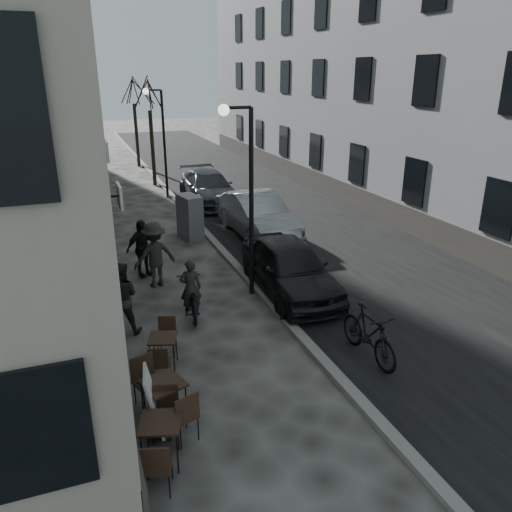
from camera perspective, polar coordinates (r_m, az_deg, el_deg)
ground at (r=9.39m, az=12.89°, el=-18.68°), size 120.00×120.00×0.00m
road at (r=24.12m, az=-0.06°, el=6.45°), size 7.30×60.00×0.00m
kerb at (r=23.12m, az=-8.61°, el=5.75°), size 0.25×60.00×0.12m
building_left at (r=22.59m, az=-27.16°, el=23.92°), size 4.00×35.00×16.00m
building_right at (r=26.44m, az=12.24°, el=24.73°), size 4.00×35.00×16.00m
streetlamp_near at (r=12.91m, az=-1.27°, el=8.45°), size 0.90×0.28×5.09m
streetlamp_far at (r=24.43m, az=-10.92°, el=13.81°), size 0.90×0.28×5.09m
tree_near at (r=27.28m, az=-12.16°, el=17.56°), size 2.40×2.40×5.70m
tree_far at (r=33.22m, az=-13.88°, el=17.88°), size 2.40×2.40×5.70m
bistro_set_a at (r=8.41m, az=-10.76°, el=-19.68°), size 0.86×1.61×0.92m
bistro_set_b at (r=9.17m, az=-10.47°, el=-15.65°), size 0.94×1.68×0.96m
bistro_set_c at (r=10.69m, az=-10.53°, el=-10.39°), size 0.81×1.45×0.83m
sign_board at (r=9.01m, az=-11.39°, el=-16.59°), size 0.50×0.73×1.18m
utility_cabinet at (r=18.38m, az=-7.56°, el=4.40°), size 0.81×1.19×1.63m
bicycle at (r=12.71m, az=-7.42°, el=-4.81°), size 0.81×1.81×0.92m
cyclist_rider at (r=12.59m, az=-7.48°, el=-3.61°), size 0.59×0.42×1.50m
pedestrian_near at (r=12.02m, az=-15.20°, el=-4.70°), size 0.99×0.85×1.76m
pedestrian_mid at (r=14.39m, az=-11.51°, el=0.12°), size 1.33×0.93×1.89m
pedestrian_far at (r=15.23m, az=-12.91°, el=0.87°), size 1.11×0.81×1.75m
car_near at (r=13.76m, az=3.85°, el=-1.29°), size 1.96×4.51×1.51m
car_mid at (r=18.59m, az=0.17°, el=4.69°), size 1.81×4.84×1.58m
car_far at (r=23.47m, az=-5.47°, el=7.77°), size 2.09×5.01×1.45m
moped at (r=11.01m, az=12.77°, el=-8.67°), size 0.62×1.96×1.16m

